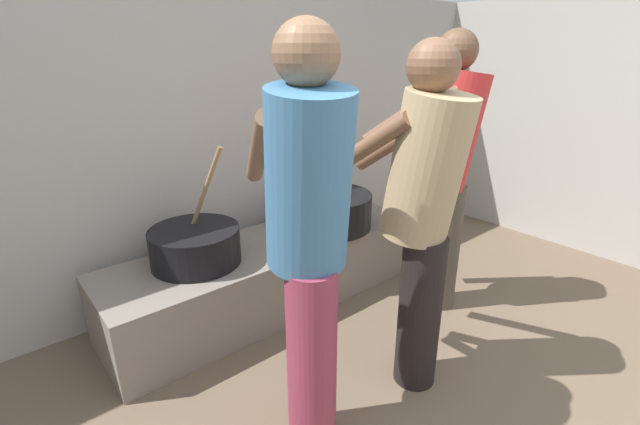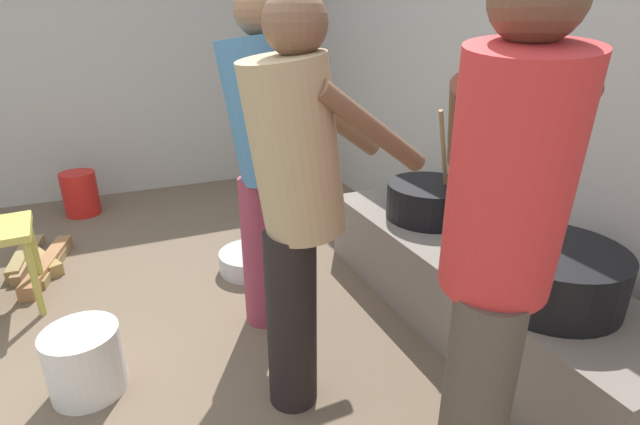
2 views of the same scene
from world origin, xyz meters
name	(u,v)px [view 1 (image 1 of 2)]	position (x,y,z in m)	size (l,w,h in m)	color
block_enclosure_rear	(181,148)	(0.00, 2.29, 0.97)	(5.69, 0.20, 1.94)	#ADA8A0
hearth_ledge	(271,273)	(0.28, 1.77, 0.21)	(2.05, 0.60, 0.42)	slate
cooking_pot_main	(195,245)	(-0.18, 1.81, 0.52)	(0.49, 0.49, 0.66)	black
cooking_pot_secondary	(329,210)	(0.74, 1.74, 0.53)	(0.57, 0.57, 0.23)	black
cook_in_tan_shirt	(422,206)	(0.42, 0.76, 0.91)	(0.41, 0.70, 1.59)	black
cook_in_blue_shirt	(309,228)	(-0.16, 0.82, 0.94)	(0.57, 0.75, 1.64)	#8C3347
cook_in_red_shirt	(447,160)	(1.07, 1.09, 0.95)	(0.72, 0.69, 1.65)	#4C4238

